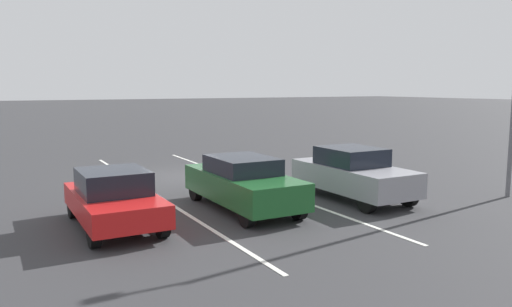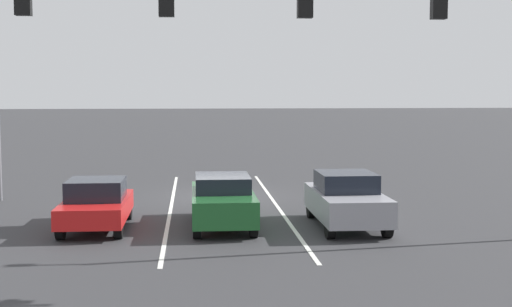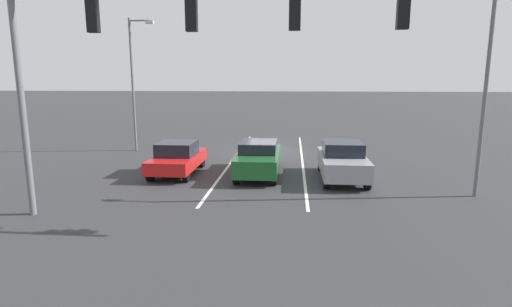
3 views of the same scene
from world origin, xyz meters
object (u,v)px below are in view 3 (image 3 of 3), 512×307
Objects in this scene: street_lamp_right_shoulder at (135,77)px; car_gray_leftlane_front at (342,161)px; traffic_signal_gantry at (167,38)px; street_lamp_left_shoulder at (480,73)px; car_red_rightlane_front at (177,158)px; car_darkgreen_midlane_front at (259,158)px.

car_gray_leftlane_front is at bearing 152.08° from street_lamp_right_shoulder.
street_lamp_right_shoulder is at bearing -63.93° from traffic_signal_gantry.
street_lamp_left_shoulder is at bearing 152.45° from street_lamp_right_shoulder.
street_lamp_right_shoulder is 1.01× the size of street_lamp_left_shoulder.
car_gray_leftlane_front is 13.38m from street_lamp_right_shoulder.
car_gray_leftlane_front is 1.06× the size of car_red_rightlane_front.
street_lamp_left_shoulder is (-4.33, 2.16, 3.63)m from car_gray_leftlane_front.
car_darkgreen_midlane_front is at bearing -178.37° from car_red_rightlane_front.
car_red_rightlane_front is at bearing 1.63° from car_darkgreen_midlane_front.
car_darkgreen_midlane_front is 1.07× the size of car_gray_leftlane_front.
car_gray_leftlane_front is 9.18m from traffic_signal_gantry.
car_red_rightlane_front is (7.32, -0.37, -0.07)m from car_gray_leftlane_front.
car_darkgreen_midlane_front is 3.67m from car_gray_leftlane_front.
car_red_rightlane_front is 7.65m from traffic_signal_gantry.
street_lamp_right_shoulder is (11.39, -6.04, 3.57)m from car_gray_leftlane_front.
car_gray_leftlane_front is 0.56× the size of street_lamp_right_shoulder.
car_red_rightlane_front is 0.52× the size of street_lamp_right_shoulder.
car_red_rightlane_front is at bearing 125.65° from street_lamp_right_shoulder.
car_darkgreen_midlane_front is 3.69m from car_red_rightlane_front.
street_lamp_left_shoulder is (-7.97, 2.63, 3.66)m from car_darkgreen_midlane_front.
car_gray_leftlane_front is at bearing -136.33° from traffic_signal_gantry.
traffic_signal_gantry is at bearing 116.07° from street_lamp_right_shoulder.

